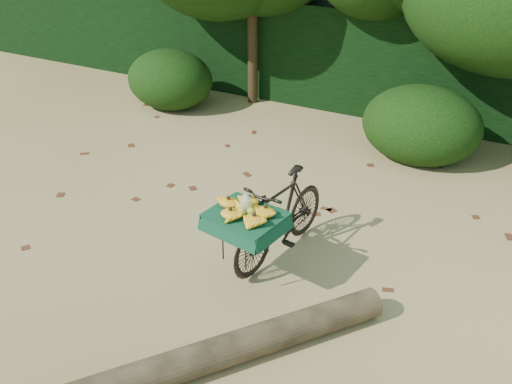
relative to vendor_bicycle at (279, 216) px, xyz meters
The scene contains 6 objects.
ground 1.42m from the vendor_bicycle, 125.47° to the right, with size 80.00×80.00×0.00m, color tan.
vendor_bicycle is the anchor object (origin of this frame).
fallen_log 1.98m from the vendor_bicycle, 88.85° to the right, with size 0.28×0.28×3.84m, color brown.
hedge_backdrop 5.29m from the vendor_bicycle, 98.42° to the left, with size 26.00×1.80×1.80m, color black.
bush_clumps 3.23m from the vendor_bicycle, 94.83° to the left, with size 8.80×1.70×0.90m, color black, non-canonical shape.
leaf_litter 1.01m from the vendor_bicycle, 150.70° to the right, with size 7.00×7.30×0.01m, color #522915, non-canonical shape.
Camera 1 is at (2.86, -3.32, 3.54)m, focal length 38.00 mm.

